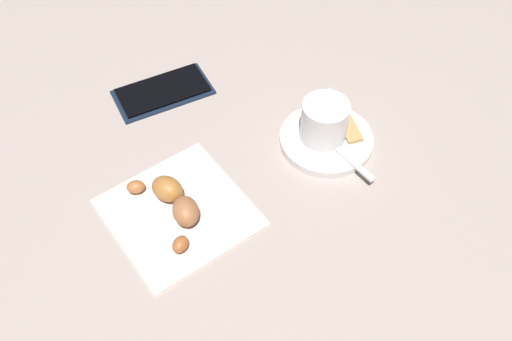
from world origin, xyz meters
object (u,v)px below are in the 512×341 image
at_px(napkin, 179,212).
at_px(croissant, 174,202).
at_px(teaspoon, 329,141).
at_px(sugar_packet, 348,127).
at_px(cell_phone, 163,91).
at_px(saucer, 326,140).
at_px(espresso_cup, 325,120).

relative_size(napkin, croissant, 1.25).
bearing_deg(teaspoon, sugar_packet, 12.48).
bearing_deg(sugar_packet, cell_phone, 56.98).
distance_m(saucer, teaspoon, 0.01).
distance_m(sugar_packet, cell_phone, 0.28).
bearing_deg(croissant, cell_phone, 69.09).
relative_size(napkin, cell_phone, 1.13).
xyz_separation_m(teaspoon, cell_phone, (-0.15, 0.22, -0.01)).
height_order(teaspoon, cell_phone, teaspoon).
xyz_separation_m(sugar_packet, croissant, (-0.26, 0.01, 0.00)).
bearing_deg(sugar_packet, teaspoon, 117.34).
distance_m(teaspoon, napkin, 0.22).
height_order(espresso_cup, teaspoon, espresso_cup).
height_order(napkin, cell_phone, cell_phone).
relative_size(espresso_cup, cell_phone, 0.53).
xyz_separation_m(saucer, napkin, (-0.23, -0.00, -0.00)).
bearing_deg(croissant, espresso_cup, 0.59).
height_order(espresso_cup, cell_phone, espresso_cup).
bearing_deg(sugar_packet, croissant, 103.69).
relative_size(teaspoon, napkin, 0.77).
bearing_deg(napkin, saucer, 0.39).
distance_m(saucer, sugar_packet, 0.04).
distance_m(teaspoon, croissant, 0.23).
xyz_separation_m(teaspoon, croissant, (-0.23, 0.01, 0.00)).
bearing_deg(teaspoon, espresso_cup, 87.33).
height_order(sugar_packet, croissant, croissant).
distance_m(saucer, napkin, 0.23).
bearing_deg(napkin, espresso_cup, 1.94).
bearing_deg(napkin, cell_phone, 70.19).
height_order(saucer, espresso_cup, espresso_cup).
bearing_deg(teaspoon, cell_phone, 124.74).
bearing_deg(teaspoon, saucer, 71.61).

